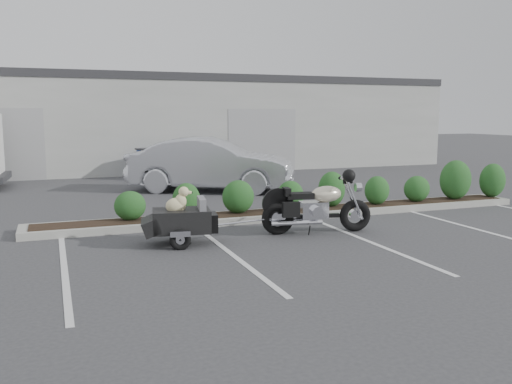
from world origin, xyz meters
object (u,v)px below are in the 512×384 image
object	(u,v)px
pet_trailer	(181,220)
dumpster	(163,163)
motorcycle	(317,207)
sedan	(211,164)

from	to	relation	value
pet_trailer	dumpster	world-z (taller)	dumpster
motorcycle	sedan	world-z (taller)	sedan
sedan	dumpster	bearing A→B (deg)	37.63
motorcycle	pet_trailer	world-z (taller)	motorcycle
motorcycle	pet_trailer	bearing A→B (deg)	-170.87
motorcycle	dumpster	world-z (taller)	motorcycle
sedan	pet_trailer	bearing A→B (deg)	-173.18
motorcycle	sedan	bearing A→B (deg)	102.38
dumpster	pet_trailer	bearing A→B (deg)	-118.12
sedan	dumpster	world-z (taller)	sedan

